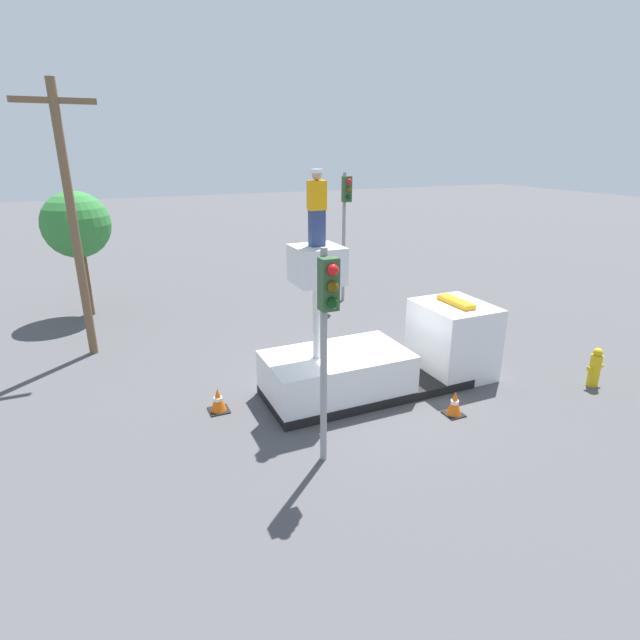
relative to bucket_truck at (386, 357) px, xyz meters
name	(u,v)px	position (x,y,z in m)	size (l,w,h in m)	color
ground_plane	(367,390)	(-0.56, 0.00, -0.89)	(120.00, 120.00, 0.00)	#4C4C4F
bucket_truck	(386,357)	(0.00, 0.00, 0.00)	(6.53, 2.19, 4.11)	black
worker	(317,208)	(-2.04, 0.00, 4.10)	(0.40, 0.26, 1.75)	navy
traffic_light_pole	(327,318)	(-2.95, -2.54, 2.36)	(0.34, 0.57, 4.57)	gray
traffic_light_across	(346,212)	(2.61, 7.73, 2.91)	(0.34, 0.57, 5.36)	gray
fire_hydrant	(595,367)	(5.36, -2.29, -0.34)	(0.54, 0.30, 1.12)	gold
traffic_cone_rear	(218,400)	(-4.53, 0.54, -0.59)	(0.50, 0.50, 0.62)	black
traffic_cone_curbside	(455,404)	(0.79, -2.03, -0.58)	(0.46, 0.46, 0.64)	black
tree_left_bg	(76,226)	(-7.45, 10.20, 2.62)	(2.48, 2.48, 4.80)	brown
utility_pole	(72,216)	(-7.37, 5.94, 3.50)	(2.20, 0.26, 8.13)	brown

